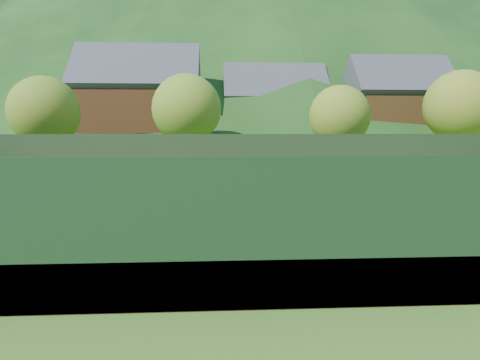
{
  "coord_description": "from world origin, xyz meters",
  "views": [
    {
      "loc": [
        -1.41,
        -19.96,
        3.58
      ],
      "look_at": [
        -0.24,
        0.0,
        1.07
      ],
      "focal_mm": 32.0,
      "sensor_mm": 36.0,
      "label": 1
    }
  ],
  "objects": [
    {
      "name": "tennis_ball_19",
      "position": [
        -4.94,
        -3.71,
        0.05
      ],
      "size": [
        0.07,
        0.07,
        0.07
      ],
      "primitive_type": "sphere",
      "color": "#D1F328",
      "rests_on": "clay_court"
    },
    {
      "name": "tree_a",
      "position": [
        -16.0,
        18.0,
        4.87
      ],
      "size": [
        6.0,
        6.0,
        7.88
      ],
      "color": "#432A1A",
      "rests_on": "ground"
    },
    {
      "name": "tree_c",
      "position": [
        10.0,
        19.0,
        4.54
      ],
      "size": [
        5.6,
        5.6,
        7.35
      ],
      "color": "#3C2718",
      "rests_on": "ground"
    },
    {
      "name": "tennis_ball_0",
      "position": [
        -6.39,
        -8.14,
        0.05
      ],
      "size": [
        0.07,
        0.07,
        0.07
      ],
      "primitive_type": "sphere",
      "color": "#D1F328",
      "rests_on": "clay_court"
    },
    {
      "name": "student_c",
      "position": [
        5.45,
        1.29,
        0.7
      ],
      "size": [
        0.77,
        0.63,
        1.35
      ],
      "primitive_type": "imported",
      "rotation": [
        0.0,
        0.0,
        2.8
      ],
      "color": "#D05C12",
      "rests_on": "clay_court"
    },
    {
      "name": "tennis_ball_7",
      "position": [
        3.45,
        -4.62,
        0.05
      ],
      "size": [
        0.07,
        0.07,
        0.07
      ],
      "primitive_type": "sphere",
      "color": "#D1F328",
      "rests_on": "clay_court"
    },
    {
      "name": "chalet_left",
      "position": [
        -10.0,
        30.0,
        5.65
      ],
      "size": [
        13.8,
        9.93,
        12.92
      ],
      "color": "beige",
      "rests_on": "ground"
    },
    {
      "name": "coach",
      "position": [
        -2.19,
        -2.74,
        0.89
      ],
      "size": [
        0.7,
        0.54,
        1.73
      ],
      "primitive_type": "imported",
      "rotation": [
        0.0,
        0.0,
        0.21
      ],
      "color": "#1953A5",
      "rests_on": "clay_court"
    },
    {
      "name": "student_a",
      "position": [
        2.92,
        1.36,
        0.77
      ],
      "size": [
        0.83,
        0.71,
        1.49
      ],
      "primitive_type": "imported",
      "rotation": [
        0.0,
        0.0,
        3.37
      ],
      "color": "orange",
      "rests_on": "clay_court"
    },
    {
      "name": "tree_b",
      "position": [
        -4.0,
        20.0,
        5.19
      ],
      "size": [
        6.4,
        6.4,
        8.4
      ],
      "color": "#3C2618",
      "rests_on": "ground"
    },
    {
      "name": "tree_d",
      "position": [
        22.0,
        20.0,
        5.52
      ],
      "size": [
        6.8,
        6.8,
        8.93
      ],
      "color": "#402819",
      "rests_on": "ground"
    },
    {
      "name": "student_d",
      "position": [
        8.48,
        1.27,
        0.82
      ],
      "size": [
        1.15,
        0.84,
        1.59
      ],
      "primitive_type": "imported",
      "rotation": [
        0.0,
        0.0,
        2.88
      ],
      "color": "#E35214",
      "rests_on": "clay_court"
    },
    {
      "name": "tennis_ball_13",
      "position": [
        -8.15,
        -4.61,
        0.05
      ],
      "size": [
        0.07,
        0.07,
        0.07
      ],
      "primitive_type": "sphere",
      "color": "#D1F328",
      "rests_on": "clay_court"
    },
    {
      "name": "tennis_net",
      "position": [
        0.0,
        0.0,
        0.52
      ],
      "size": [
        0.1,
        12.07,
        1.1
      ],
      "color": "black",
      "rests_on": "clay_court"
    },
    {
      "name": "tennis_ball_11",
      "position": [
        -5.66,
        -4.37,
        0.05
      ],
      "size": [
        0.07,
        0.07,
        0.07
      ],
      "primitive_type": "sphere",
      "color": "#D1F328",
      "rests_on": "clay_court"
    },
    {
      "name": "tennis_ball_4",
      "position": [
        3.91,
        -6.86,
        0.05
      ],
      "size": [
        0.07,
        0.07,
        0.07
      ],
      "primitive_type": "sphere",
      "color": "#D1F328",
      "rests_on": "clay_court"
    },
    {
      "name": "chalet_mid",
      "position": [
        6.0,
        34.0,
        4.99
      ],
      "size": [
        12.65,
        8.82,
        11.45
      ],
      "color": "beige",
      "rests_on": "ground"
    },
    {
      "name": "tennis_ball_8",
      "position": [
        -0.75,
        -9.14,
        0.05
      ],
      "size": [
        0.07,
        0.07,
        0.07
      ],
      "primitive_type": "sphere",
      "color": "#D1F328",
      "rests_on": "clay_court"
    },
    {
      "name": "tennis_ball_27",
      "position": [
        -2.62,
        -5.06,
        0.05
      ],
      "size": [
        0.07,
        0.07,
        0.07
      ],
      "primitive_type": "sphere",
      "color": "#D1F328",
      "rests_on": "clay_court"
    },
    {
      "name": "clay_court",
      "position": [
        0.0,
        0.0,
        0.01
      ],
      "size": [
        40.0,
        24.0,
        0.02
      ],
      "primitive_type": "cube",
      "color": "#BC401E",
      "rests_on": "ground"
    },
    {
      "name": "tennis_ball_1",
      "position": [
        3.94,
        -1.93,
        0.05
      ],
      "size": [
        0.07,
        0.07,
        0.07
      ],
      "primitive_type": "sphere",
      "color": "#D1F328",
      "rests_on": "clay_court"
    },
    {
      "name": "chalet_right",
      "position": [
        20.0,
        30.0,
        5.26
      ],
      "size": [
        11.5,
        8.82,
        11.91
      ],
      "color": "beige",
      "rests_on": "ground"
    },
    {
      "name": "perimeter_fence",
      "position": [
        0.0,
        0.0,
        1.27
      ],
      "size": [
        40.4,
        24.24,
        3.0
      ],
      "color": "black",
      "rests_on": "clay_court"
    },
    {
      "name": "tennis_ball_15",
      "position": [
        4.89,
        -4.98,
        0.05
      ],
      "size": [
        0.07,
        0.07,
        0.07
      ],
      "primitive_type": "sphere",
      "color": "#D1F328",
      "rests_on": "clay_court"
    },
    {
      "name": "tennis_ball_5",
      "position": [
        -8.96,
        -4.49,
        0.05
      ],
      "size": [
        0.07,
        0.07,
        0.07
      ],
      "primitive_type": "sphere",
      "color": "#D1F328",
      "rests_on": "clay_court"
    },
    {
      "name": "student_b",
      "position": [
        3.55,
        1.05,
        0.66
      ],
      "size": [
        0.81,
        0.51,
        1.28
      ],
      "primitive_type": "imported",
      "rotation": [
        0.0,
        0.0,
        2.86
      ],
      "color": "orange",
      "rests_on": "clay_court"
    },
    {
      "name": "tennis_ball_17",
      "position": [
        -7.51,
        -5.71,
        0.05
      ],
      "size": [
        0.07,
        0.07,
        0.07
      ],
      "primitive_type": "sphere",
      "color": "#D1F328",
      "rests_on": "clay_court"
    },
    {
      "name": "tennis_ball_3",
      "position": [
        -5.11,
        -2.12,
        0.05
      ],
      "size": [
        0.07,
        0.07,
        0.07
      ],
      "primitive_type": "sphere",
      "color": "#D1F328",
      "rests_on": "clay_court"
    },
    {
      "name": "tennis_ball_20",
      "position": [
        -4.88,
        -5.92,
        0.05
      ],
      "size": [
        0.07,
        0.07,
        0.07
      ],
      "primitive_type": "sphere",
      "color": "#D1F328",
      "rests_on": "clay_court"
    },
    {
      "name": "court_lines",
      "position": [
        0.0,
        0.0,
        0.02
      ],
      "size": [
        23.83,
        11.03,
        0.0
      ],
      "color": "white",
      "rests_on": "clay_court"
    },
    {
      "name": "tennis_ball_2",
      "position": [
        2.98,
        -6.6,
        0.05
      ],
      "size": [
        0.07,
        0.07,
        0.07
      ],
      "primitive_type": "sphere",
      "color": "#D1F328",
      "rests_on": "clay_court"
    },
    {
      "name": "tennis_ball_16",
      "position": [
        -0.47,
        -4.67,
        0.05
      ],
      "size": [
        0.07,
        0.07,
        0.07
      ],
      "primitive_type": "sphere",
      "color": "#D1F328",
      "rests_on": "clay_court"
    },
    {
      "name": "tennis_ball_12",
      "position": [
        3.62,
        -3.35,
        0.05
      ],
      "size": [
        0.07,
        0.07,
        0.07
      ],
      "primitive_type": "sphere",
      "color": "#D1F328",
      "rests_on": "clay_court"
    },
    {
      "name": "tennis_ball_14",
      "position": [
        -8.95,
        -1.61,
        0.05
      ],
      "size": [
        0.07,
        0.07,
        0.07
      ],
      "primitive_type": "sphere",
      "color": "#D1F328",
      "rests_on": "clay_court"
    },
    {
      "name": "tennis_ball_23",
      "position": [
        3.92,
        -5.61,
        0.05
      ],
      "size": [
        0.07,
        0.07,
        0.07
      ],
      "primitive_type": "sphere",
      "color": "#D1F328",
      "rests_on": "clay_court"
    },
    {
      "name": "tennis_ball_9",
      "position": [
        -1.54,
        -7.34,
        0.05
      ],
      "size": [
        0.07,
        0.07,
        0.07
      ],
      "primitive_type": "sphere",
      "color": "#D1F328",
      "rests_on": "clay_court"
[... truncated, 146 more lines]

